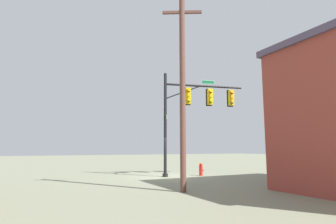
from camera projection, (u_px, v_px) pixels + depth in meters
ground_plane at (165, 177)px, 17.31m from camera, size 120.00×120.00×0.00m
signal_pole_assembly at (196, 104)px, 18.41m from camera, size 5.59×2.01×6.88m
utility_pole at (183, 88)px, 11.84m from camera, size 1.63×0.98×8.62m
fire_hydrant at (201, 169)px, 18.07m from camera, size 0.33×0.24×0.83m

